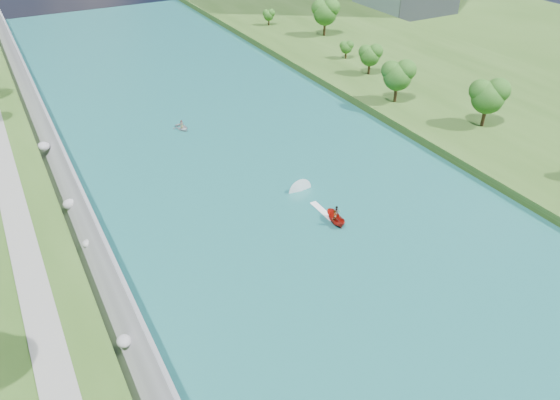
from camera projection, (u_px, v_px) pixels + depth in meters
ground at (371, 286)px, 59.93m from camera, size 260.00×260.00×0.00m
river_water at (284, 200)px, 74.67m from camera, size 55.00×240.00×0.10m
berm_east at (534, 122)px, 94.25m from camera, size 44.00×240.00×1.50m
riprap_bank at (91, 248)px, 62.66m from camera, size 3.81×236.00×4.26m
riverside_path at (24, 250)px, 59.67m from camera, size 3.00×200.00×0.10m
trees_east at (498, 100)px, 88.13m from camera, size 18.31×138.41×11.52m
motorboat at (327, 211)px, 71.08m from camera, size 3.60×18.66×2.21m
raft at (182, 127)px, 93.22m from camera, size 2.89×3.65×1.59m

